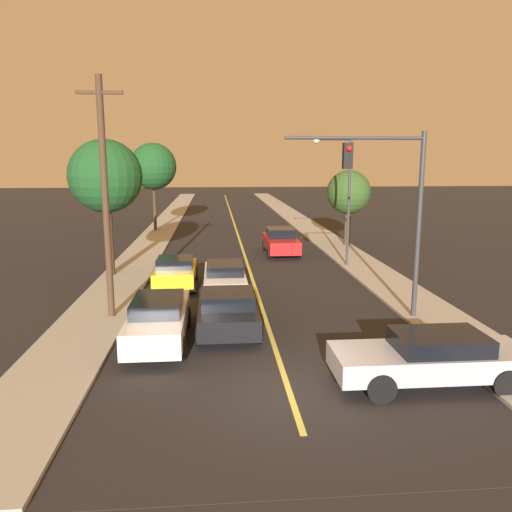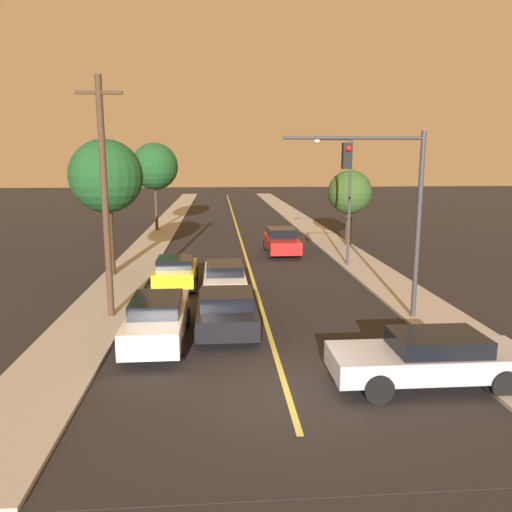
% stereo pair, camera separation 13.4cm
% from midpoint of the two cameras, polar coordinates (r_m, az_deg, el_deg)
% --- Properties ---
extents(ground_plane, '(200.00, 200.00, 0.00)m').
position_cam_midpoint_polar(ground_plane, '(13.17, 3.59, -15.45)').
color(ground_plane, black).
extents(road_surface, '(10.25, 80.00, 0.01)m').
position_cam_midpoint_polar(road_surface, '(48.06, -2.65, 3.89)').
color(road_surface, black).
rests_on(road_surface, ground).
extents(sidewalk_left, '(2.50, 80.00, 0.12)m').
position_cam_midpoint_polar(sidewalk_left, '(48.24, -10.26, 3.82)').
color(sidewalk_left, '#9E998E').
rests_on(sidewalk_left, ground).
extents(sidewalk_right, '(2.50, 80.00, 0.12)m').
position_cam_midpoint_polar(sidewalk_right, '(48.71, 4.88, 4.02)').
color(sidewalk_right, '#9E998E').
rests_on(sidewalk_right, ground).
extents(car_near_lane_front, '(2.12, 4.15, 1.45)m').
position_cam_midpoint_polar(car_near_lane_front, '(17.30, -3.47, -6.23)').
color(car_near_lane_front, black).
rests_on(car_near_lane_front, ground).
extents(car_near_lane_second, '(1.88, 4.54, 1.51)m').
position_cam_midpoint_polar(car_near_lane_second, '(21.73, -3.77, -2.60)').
color(car_near_lane_second, white).
rests_on(car_near_lane_second, ground).
extents(car_outer_lane_front, '(1.87, 4.97, 1.55)m').
position_cam_midpoint_polar(car_outer_lane_front, '(16.56, -11.28, -7.00)').
color(car_outer_lane_front, white).
rests_on(car_outer_lane_front, ground).
extents(car_outer_lane_second, '(1.95, 3.85, 1.43)m').
position_cam_midpoint_polar(car_outer_lane_second, '(23.56, -9.34, -1.73)').
color(car_outer_lane_second, gold).
rests_on(car_outer_lane_second, ground).
extents(car_far_oncoming, '(2.00, 4.74, 1.64)m').
position_cam_midpoint_polar(car_far_oncoming, '(31.52, 2.71, 1.72)').
color(car_far_oncoming, red).
rests_on(car_far_oncoming, ground).
extents(car_crossing_right, '(5.15, 1.94, 1.42)m').
position_cam_midpoint_polar(car_crossing_right, '(14.07, 19.24, -10.88)').
color(car_crossing_right, '#A5A8B2').
rests_on(car_crossing_right, ground).
extents(traffic_signal_mast, '(5.02, 0.42, 6.73)m').
position_cam_midpoint_polar(traffic_signal_mast, '(18.48, 14.95, 6.87)').
color(traffic_signal_mast, '#333338').
rests_on(traffic_signal_mast, ground).
extents(streetlamp_right, '(2.12, 0.36, 6.95)m').
position_cam_midpoint_polar(streetlamp_right, '(27.57, 9.46, 8.20)').
color(streetlamp_right, '#333338').
rests_on(streetlamp_right, ground).
extents(utility_pole_left, '(1.60, 0.24, 8.62)m').
position_cam_midpoint_polar(utility_pole_left, '(18.75, -17.06, 6.60)').
color(utility_pole_left, '#422D1E').
rests_on(utility_pole_left, ground).
extents(tree_left_near, '(3.61, 3.61, 6.76)m').
position_cam_midpoint_polar(tree_left_near, '(25.90, -16.96, 8.63)').
color(tree_left_near, '#3D2B1C').
rests_on(tree_left_near, ground).
extents(tree_left_far, '(3.79, 3.79, 7.13)m').
position_cam_midpoint_polar(tree_left_far, '(42.12, -11.77, 9.98)').
color(tree_left_far, '#3D2B1C').
rests_on(tree_left_far, ground).
extents(tree_right_near, '(2.96, 2.96, 5.09)m').
position_cam_midpoint_polar(tree_right_near, '(34.52, 10.44, 7.13)').
color(tree_right_near, '#4C3823').
rests_on(tree_right_near, ground).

